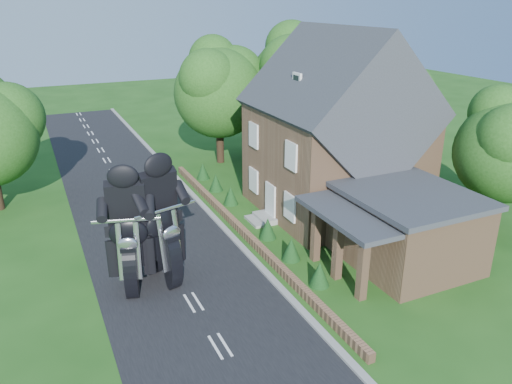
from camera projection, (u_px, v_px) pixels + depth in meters
name	position (u px, v px, depth m)	size (l,w,h in m)	color
ground	(193.00, 303.00, 20.15)	(120.00, 120.00, 0.00)	#1B4814
road	(193.00, 302.00, 20.15)	(7.00, 80.00, 0.02)	black
kerb	(274.00, 281.00, 21.56)	(0.30, 80.00, 0.12)	gray
garden_wall	(242.00, 230.00, 26.00)	(0.30, 22.00, 0.40)	#8C6547
house	(336.00, 136.00, 27.78)	(9.54, 8.64, 10.24)	#8C6547
annex	(404.00, 227.00, 22.71)	(7.05, 5.94, 3.44)	#8C6547
tree_annex_side	(512.00, 142.00, 25.27)	(5.64, 5.20, 7.48)	black
tree_house_right	(395.00, 103.00, 32.10)	(6.51, 6.00, 8.40)	black
tree_behind_house	(304.00, 74.00, 37.12)	(7.81, 7.20, 10.08)	black
tree_behind_left	(224.00, 85.00, 35.77)	(6.94, 6.40, 9.16)	black
shrub_a	(319.00, 274.00, 21.19)	(0.90, 0.90, 1.10)	black
shrub_b	(291.00, 249.00, 23.30)	(0.90, 0.90, 1.10)	black
shrub_c	(268.00, 228.00, 25.42)	(0.90, 0.90, 1.10)	black
shrub_d	(231.00, 196.00, 29.65)	(0.90, 0.90, 1.10)	black
shrub_e	(216.00, 182.00, 31.76)	(0.90, 0.90, 1.10)	black
shrub_f	(203.00, 171.00, 33.88)	(0.90, 0.90, 1.10)	black
motorcycle_lead	(163.00, 263.00, 21.41)	(0.48, 1.88, 1.75)	black
motorcycle_follow	(133.00, 271.00, 20.85)	(0.45, 1.79, 1.67)	black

